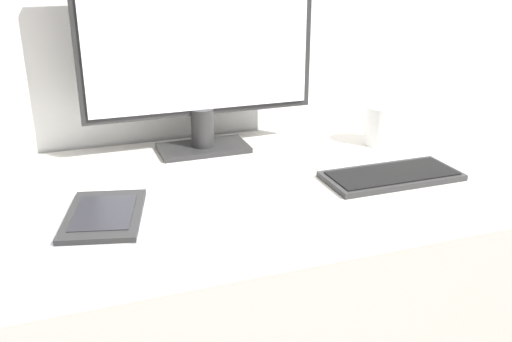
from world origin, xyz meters
TOP-DOWN VIEW (x-y plane):
  - desk at (0.00, 0.21)m, footprint 1.51×0.66m
  - monitor at (-0.10, 0.44)m, footprint 0.52×0.11m
  - keyboard at (0.21, 0.14)m, footprint 0.27×0.12m
  - laptop at (-0.37, 0.12)m, footprint 0.35×0.25m
  - ereader at (-0.35, 0.11)m, footprint 0.16×0.21m
  - coffee_mug at (0.32, 0.34)m, footprint 0.12×0.09m

SIDE VIEW (x-z plane):
  - desk at x=0.00m, z-range 0.00..0.70m
  - keyboard at x=0.21m, z-range 0.70..0.72m
  - laptop at x=-0.37m, z-range 0.70..0.72m
  - ereader at x=-0.35m, z-range 0.72..0.73m
  - coffee_mug at x=0.32m, z-range 0.70..0.79m
  - monitor at x=-0.10m, z-range 0.72..1.18m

